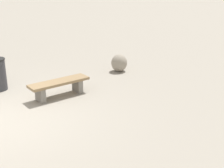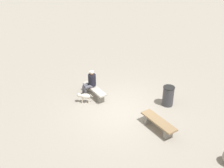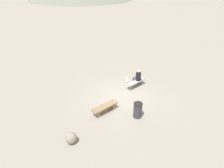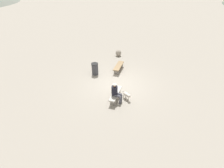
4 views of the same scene
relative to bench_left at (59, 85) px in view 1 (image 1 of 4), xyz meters
name	(u,v)px [view 1 (image 1 of 4)]	position (x,y,z in m)	size (l,w,h in m)	color
bench_left	(59,85)	(0.00, 0.00, 0.00)	(1.71, 0.84, 0.44)	gray
boulder	(119,63)	(-2.83, -0.10, -0.02)	(0.55, 0.52, 0.59)	gray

